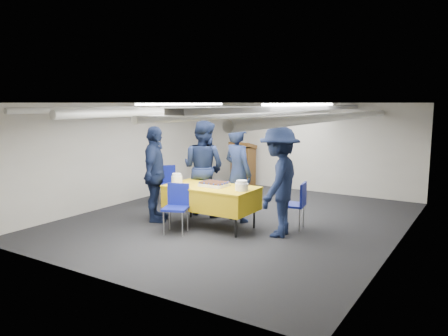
{
  "coord_description": "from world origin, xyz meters",
  "views": [
    {
      "loc": [
        4.25,
        -7.27,
        2.3
      ],
      "look_at": [
        -0.19,
        -0.2,
        1.05
      ],
      "focal_mm": 35.0,
      "sensor_mm": 36.0,
      "label": 1
    }
  ],
  "objects_px": {
    "serving_table": "(211,197)",
    "sheet_cake": "(214,184)",
    "chair_left": "(167,180)",
    "sailor_b": "(203,168)",
    "sailor_a": "(238,174)",
    "chair_near": "(177,203)",
    "podium": "(243,165)",
    "sailor_c": "(155,174)",
    "chair_right": "(297,201)",
    "sailor_d": "(279,182)"
  },
  "relations": [
    {
      "from": "podium",
      "to": "chair_right",
      "type": "relative_size",
      "value": 1.44
    },
    {
      "from": "sheet_cake",
      "to": "podium",
      "type": "xyz_separation_m",
      "value": [
        -1.47,
        3.68,
        -0.2
      ]
    },
    {
      "from": "sheet_cake",
      "to": "sailor_a",
      "type": "height_order",
      "value": "sailor_a"
    },
    {
      "from": "chair_right",
      "to": "sailor_c",
      "type": "height_order",
      "value": "sailor_c"
    },
    {
      "from": "sailor_c",
      "to": "sheet_cake",
      "type": "bearing_deg",
      "value": -105.95
    },
    {
      "from": "chair_left",
      "to": "sailor_b",
      "type": "distance_m",
      "value": 1.39
    },
    {
      "from": "serving_table",
      "to": "sheet_cake",
      "type": "distance_m",
      "value": 0.26
    },
    {
      "from": "podium",
      "to": "sailor_a",
      "type": "distance_m",
      "value": 3.5
    },
    {
      "from": "podium",
      "to": "chair_left",
      "type": "relative_size",
      "value": 1.44
    },
    {
      "from": "sailor_a",
      "to": "sailor_c",
      "type": "distance_m",
      "value": 1.61
    },
    {
      "from": "serving_table",
      "to": "sailor_a",
      "type": "xyz_separation_m",
      "value": [
        0.2,
        0.63,
        0.38
      ]
    },
    {
      "from": "sheet_cake",
      "to": "sailor_a",
      "type": "bearing_deg",
      "value": 75.21
    },
    {
      "from": "podium",
      "to": "chair_right",
      "type": "bearing_deg",
      "value": -46.66
    },
    {
      "from": "chair_left",
      "to": "sailor_d",
      "type": "distance_m",
      "value": 3.37
    },
    {
      "from": "serving_table",
      "to": "sailor_c",
      "type": "bearing_deg",
      "value": -168.07
    },
    {
      "from": "chair_near",
      "to": "chair_left",
      "type": "distance_m",
      "value": 2.31
    },
    {
      "from": "chair_right",
      "to": "sailor_b",
      "type": "distance_m",
      "value": 2.13
    },
    {
      "from": "chair_left",
      "to": "sailor_c",
      "type": "distance_m",
      "value": 1.58
    },
    {
      "from": "sheet_cake",
      "to": "sailor_c",
      "type": "xyz_separation_m",
      "value": [
        -1.2,
        -0.27,
        0.12
      ]
    },
    {
      "from": "serving_table",
      "to": "sailor_d",
      "type": "xyz_separation_m",
      "value": [
        1.29,
        0.16,
        0.4
      ]
    },
    {
      "from": "sailor_b",
      "to": "sailor_d",
      "type": "bearing_deg",
      "value": 162.99
    },
    {
      "from": "sailor_a",
      "to": "sailor_d",
      "type": "relative_size",
      "value": 0.98
    },
    {
      "from": "chair_near",
      "to": "sailor_a",
      "type": "relative_size",
      "value": 0.47
    },
    {
      "from": "podium",
      "to": "sailor_d",
      "type": "height_order",
      "value": "sailor_d"
    },
    {
      "from": "sheet_cake",
      "to": "chair_near",
      "type": "xyz_separation_m",
      "value": [
        -0.38,
        -0.63,
        -0.28
      ]
    },
    {
      "from": "sheet_cake",
      "to": "sailor_a",
      "type": "relative_size",
      "value": 0.26
    },
    {
      "from": "chair_near",
      "to": "sailor_b",
      "type": "distance_m",
      "value": 1.42
    },
    {
      "from": "chair_near",
      "to": "sailor_c",
      "type": "xyz_separation_m",
      "value": [
        -0.82,
        0.36,
        0.4
      ]
    },
    {
      "from": "sheet_cake",
      "to": "chair_left",
      "type": "relative_size",
      "value": 0.57
    },
    {
      "from": "chair_left",
      "to": "sailor_a",
      "type": "relative_size",
      "value": 0.47
    },
    {
      "from": "chair_near",
      "to": "sailor_c",
      "type": "distance_m",
      "value": 0.98
    },
    {
      "from": "sailor_a",
      "to": "sailor_b",
      "type": "distance_m",
      "value": 0.87
    },
    {
      "from": "sailor_d",
      "to": "chair_right",
      "type": "bearing_deg",
      "value": 157.87
    },
    {
      "from": "chair_right",
      "to": "sailor_d",
      "type": "distance_m",
      "value": 0.69
    },
    {
      "from": "sailor_c",
      "to": "sailor_d",
      "type": "relative_size",
      "value": 0.97
    },
    {
      "from": "sailor_c",
      "to": "sailor_a",
      "type": "bearing_deg",
      "value": -86.0
    },
    {
      "from": "sailor_a",
      "to": "sailor_c",
      "type": "relative_size",
      "value": 1.01
    },
    {
      "from": "sheet_cake",
      "to": "sailor_c",
      "type": "height_order",
      "value": "sailor_c"
    },
    {
      "from": "chair_near",
      "to": "sailor_c",
      "type": "relative_size",
      "value": 0.47
    },
    {
      "from": "chair_left",
      "to": "sailor_d",
      "type": "xyz_separation_m",
      "value": [
        3.22,
        -0.91,
        0.42
      ]
    },
    {
      "from": "serving_table",
      "to": "podium",
      "type": "distance_m",
      "value": 3.98
    },
    {
      "from": "chair_near",
      "to": "chair_left",
      "type": "relative_size",
      "value": 1.0
    },
    {
      "from": "podium",
      "to": "chair_near",
      "type": "distance_m",
      "value": 4.46
    },
    {
      "from": "sailor_a",
      "to": "chair_near",
      "type": "bearing_deg",
      "value": 84.91
    },
    {
      "from": "podium",
      "to": "sailor_a",
      "type": "height_order",
      "value": "sailor_a"
    },
    {
      "from": "podium",
      "to": "chair_left",
      "type": "height_order",
      "value": "podium"
    },
    {
      "from": "chair_right",
      "to": "sailor_b",
      "type": "xyz_separation_m",
      "value": [
        -2.09,
        0.01,
        0.44
      ]
    },
    {
      "from": "chair_left",
      "to": "sailor_b",
      "type": "bearing_deg",
      "value": -16.34
    },
    {
      "from": "sheet_cake",
      "to": "sailor_b",
      "type": "xyz_separation_m",
      "value": [
        -0.71,
        0.67,
        0.16
      ]
    },
    {
      "from": "sailor_c",
      "to": "sailor_d",
      "type": "bearing_deg",
      "value": -109.37
    }
  ]
}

